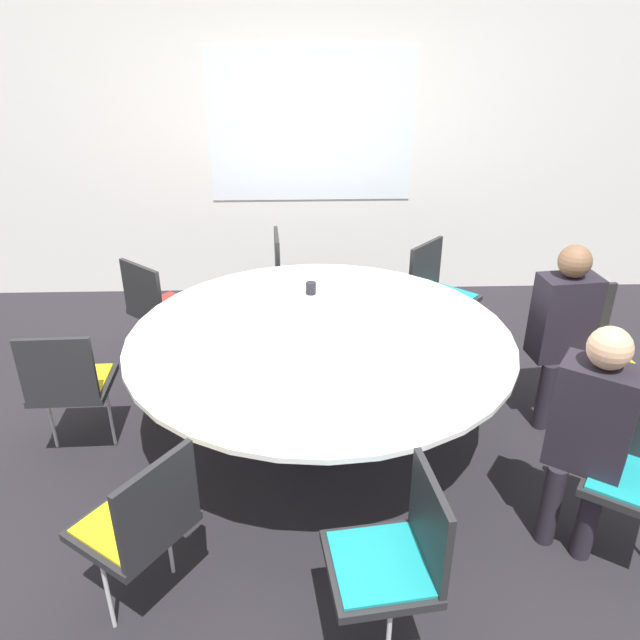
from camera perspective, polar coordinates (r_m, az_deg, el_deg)
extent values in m
plane|color=black|center=(4.11, 0.00, -10.54)|extent=(16.00, 16.00, 0.00)
cube|color=silver|center=(5.77, -0.82, 15.36)|extent=(8.00, 0.06, 2.70)
cube|color=white|center=(5.70, -0.83, 17.26)|extent=(1.80, 0.01, 1.30)
cylinder|color=#B7B7BC|center=(4.10, 0.00, -10.43)|extent=(0.58, 0.58, 0.02)
cylinder|color=#B7B7BC|center=(3.90, 0.00, -6.26)|extent=(0.19, 0.19, 0.69)
cylinder|color=white|center=(3.71, 0.00, -1.59)|extent=(2.29, 2.29, 0.03)
cube|color=#262628|center=(3.41, 26.79, -13.26)|extent=(0.60, 0.60, 0.04)
cube|color=teal|center=(3.40, 26.88, -12.92)|extent=(0.53, 0.52, 0.01)
cylinder|color=silver|center=(3.56, 23.08, -15.46)|extent=(0.02, 0.02, 0.43)
cube|color=#262628|center=(4.44, 23.50, -2.99)|extent=(0.48, 0.47, 0.04)
cube|color=gold|center=(4.42, 23.56, -2.70)|extent=(0.43, 0.41, 0.01)
cube|color=#262628|center=(4.49, 22.79, 0.66)|extent=(0.42, 0.08, 0.40)
cylinder|color=silver|center=(4.64, 24.89, -5.33)|extent=(0.02, 0.02, 0.43)
cylinder|color=silver|center=(4.46, 20.96, -5.84)|extent=(0.02, 0.02, 0.43)
cube|color=#262628|center=(4.94, 11.33, 1.84)|extent=(0.61, 0.61, 0.04)
cube|color=teal|center=(4.93, 11.35, 2.12)|extent=(0.53, 0.54, 0.01)
cube|color=#262628|center=(4.94, 9.61, 4.79)|extent=(0.31, 0.33, 0.40)
cylinder|color=silver|center=(5.18, 12.11, 0.10)|extent=(0.02, 0.02, 0.43)
cylinder|color=silver|center=(4.90, 10.01, -1.33)|extent=(0.02, 0.02, 0.43)
cube|color=#262628|center=(5.16, -1.69, 3.52)|extent=(0.45, 0.47, 0.04)
cube|color=#4C5156|center=(5.15, -1.69, 3.78)|extent=(0.40, 0.41, 0.01)
cube|color=#262628|center=(5.07, -3.93, 5.71)|extent=(0.06, 0.42, 0.40)
cylinder|color=silver|center=(5.42, -1.80, 1.97)|extent=(0.02, 0.02, 0.43)
cylinder|color=silver|center=(5.10, -1.50, 0.28)|extent=(0.02, 0.02, 0.43)
cube|color=#262628|center=(4.81, -13.79, 0.91)|extent=(0.61, 0.61, 0.04)
cube|color=red|center=(4.80, -13.82, 1.19)|extent=(0.53, 0.53, 0.01)
cube|color=#262628|center=(4.62, -15.97, 2.55)|extent=(0.33, 0.30, 0.40)
cylinder|color=silver|center=(5.05, -14.76, -0.94)|extent=(0.02, 0.02, 0.43)
cylinder|color=silver|center=(4.79, -12.16, -2.23)|extent=(0.02, 0.02, 0.43)
cube|color=#262628|center=(4.05, -21.57, -5.52)|extent=(0.45, 0.43, 0.04)
cube|color=gold|center=(4.04, -21.63, -5.21)|extent=(0.40, 0.38, 0.01)
cube|color=#262628|center=(3.78, -22.92, -4.25)|extent=(0.42, 0.04, 0.40)
cylinder|color=silver|center=(4.23, -23.38, -8.24)|extent=(0.02, 0.02, 0.43)
cylinder|color=silver|center=(4.12, -18.62, -8.31)|extent=(0.02, 0.02, 0.43)
cube|color=#262628|center=(2.99, -16.76, -17.57)|extent=(0.60, 0.60, 0.04)
cube|color=gold|center=(2.97, -16.83, -17.20)|extent=(0.53, 0.53, 0.01)
cube|color=#262628|center=(2.72, -14.59, -16.07)|extent=(0.27, 0.36, 0.40)
cylinder|color=silver|center=(3.09, -18.84, -22.48)|extent=(0.02, 0.02, 0.43)
cylinder|color=silver|center=(3.23, -13.67, -18.89)|extent=(0.02, 0.02, 0.43)
cube|color=#262628|center=(2.73, 5.44, -21.61)|extent=(0.47, 0.49, 0.04)
cube|color=teal|center=(2.71, 5.47, -21.25)|extent=(0.42, 0.43, 0.01)
cube|color=#262628|center=(2.61, 10.01, -17.67)|extent=(0.08, 0.42, 0.40)
cylinder|color=silver|center=(3.02, 4.33, -22.10)|extent=(0.02, 0.02, 0.43)
cylinder|color=#231E28|center=(3.47, 23.28, -16.34)|extent=(0.10, 0.10, 0.47)
cylinder|color=#231E28|center=(3.48, 20.32, -15.53)|extent=(0.10, 0.10, 0.47)
cube|color=#231E28|center=(3.25, 23.72, -8.14)|extent=(0.42, 0.39, 0.55)
sphere|color=tan|center=(3.07, 24.98, -2.34)|extent=(0.20, 0.20, 0.20)
cylinder|color=#231E28|center=(4.39, 21.94, -6.26)|extent=(0.10, 0.10, 0.47)
cylinder|color=#231E28|center=(4.31, 19.84, -6.53)|extent=(0.10, 0.10, 0.47)
cube|color=#231E28|center=(4.19, 21.41, 0.23)|extent=(0.38, 0.26, 0.55)
sphere|color=brown|center=(4.05, 22.28, 4.99)|extent=(0.20, 0.20, 0.20)
cube|color=silver|center=(3.43, 9.44, -4.11)|extent=(0.35, 0.38, 0.02)
cube|color=silver|center=(3.35, 11.10, -2.96)|extent=(0.22, 0.29, 0.20)
cube|color=black|center=(3.35, 11.00, -2.94)|extent=(0.19, 0.26, 0.17)
cylinder|color=black|center=(4.22, -0.84, 2.93)|extent=(0.07, 0.07, 0.08)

